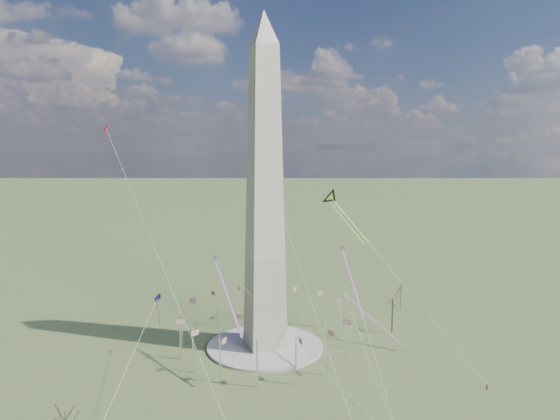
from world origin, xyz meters
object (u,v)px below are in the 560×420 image
object	(u,v)px
washington_monument	(265,194)
person_east	(487,387)
kite_delta_black	(333,200)
tree_near	(393,297)

from	to	relation	value
washington_monument	person_east	size ratio (longest dim) A/B	61.89
kite_delta_black	tree_near	bearing A→B (deg)	117.38
washington_monument	kite_delta_black	size ratio (longest dim) A/B	4.89
tree_near	person_east	size ratio (longest dim) A/B	10.85
tree_near	kite_delta_black	distance (m)	38.09
tree_near	person_east	distance (m)	44.26
washington_monument	kite_delta_black	bearing A→B (deg)	25.26
kite_delta_black	washington_monument	bearing A→B (deg)	10.04
tree_near	kite_delta_black	size ratio (longest dim) A/B	0.86
tree_near	person_east	world-z (taller)	tree_near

